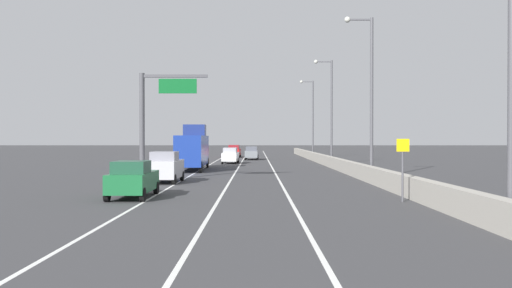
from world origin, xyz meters
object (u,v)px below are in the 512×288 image
(speed_advisory_sign, at_px, (400,165))
(lamp_post_right_second, at_px, (366,88))
(car_green_0, at_px, (130,179))
(car_red_1, at_px, (232,151))
(box_truck, at_px, (190,149))
(lamp_post_right_fourth, at_px, (309,114))
(lamp_post_right_third, at_px, (327,106))
(lamp_post_right_near, at_px, (502,26))
(overhead_sign_gantry, at_px, (150,114))
(car_silver_3, at_px, (163,167))
(car_white_2, at_px, (228,156))
(car_gray_4, at_px, (249,153))

(speed_advisory_sign, relative_size, lamp_post_right_second, 0.25)
(car_green_0, bearing_deg, car_red_1, 87.19)
(car_green_0, distance_m, box_truck, 23.62)
(lamp_post_right_fourth, bearing_deg, lamp_post_right_third, -90.47)
(lamp_post_right_third, xyz_separation_m, lamp_post_right_fourth, (0.18, 21.43, 0.00))
(lamp_post_right_near, relative_size, lamp_post_right_fourth, 1.00)
(overhead_sign_gantry, distance_m, car_red_1, 47.89)
(overhead_sign_gantry, bearing_deg, lamp_post_right_third, 57.40)
(box_truck, bearing_deg, car_silver_3, -90.54)
(lamp_post_right_third, xyz_separation_m, car_green_0, (-14.69, -33.71, -5.84))
(overhead_sign_gantry, xyz_separation_m, car_silver_3, (0.92, -0.28, -3.67))
(lamp_post_right_fourth, relative_size, car_silver_3, 2.91)
(car_green_0, height_order, car_red_1, car_red_1)
(speed_advisory_sign, bearing_deg, lamp_post_right_second, 84.46)
(car_white_2, distance_m, car_gray_4, 11.70)
(lamp_post_right_second, height_order, car_white_2, lamp_post_right_second)
(car_silver_3, bearing_deg, car_red_1, 86.76)
(car_green_0, height_order, car_gray_4, car_green_0)
(car_green_0, bearing_deg, lamp_post_right_third, 66.45)
(lamp_post_right_third, bearing_deg, car_green_0, -113.55)
(speed_advisory_sign, height_order, car_gray_4, speed_advisory_sign)
(lamp_post_right_second, xyz_separation_m, car_white_2, (-11.40, 24.17, -5.82))
(car_silver_3, height_order, car_gray_4, car_silver_3)
(box_truck, bearing_deg, lamp_post_right_near, -66.35)
(lamp_post_right_near, distance_m, car_white_2, 47.35)
(lamp_post_right_second, bearing_deg, car_silver_3, -167.90)
(lamp_post_right_third, height_order, lamp_post_right_fourth, same)
(lamp_post_right_near, height_order, car_red_1, lamp_post_right_near)
(overhead_sign_gantry, height_order, lamp_post_right_third, lamp_post_right_third)
(lamp_post_right_near, height_order, car_silver_3, lamp_post_right_near)
(speed_advisory_sign, xyz_separation_m, lamp_post_right_fourth, (1.64, 56.87, 5.02))
(car_green_0, relative_size, car_red_1, 0.93)
(car_white_2, bearing_deg, lamp_post_right_fourth, 58.03)
(box_truck, bearing_deg, car_red_1, 85.60)
(lamp_post_right_near, bearing_deg, car_silver_3, 128.32)
(car_red_1, xyz_separation_m, car_silver_3, (-2.71, -47.88, 0.07))
(overhead_sign_gantry, relative_size, lamp_post_right_near, 0.62)
(speed_advisory_sign, xyz_separation_m, lamp_post_right_second, (1.36, 14.01, 5.02))
(car_white_2, bearing_deg, lamp_post_right_second, -64.75)
(lamp_post_right_near, relative_size, lamp_post_right_third, 1.00)
(lamp_post_right_third, relative_size, car_red_1, 2.48)
(car_white_2, xyz_separation_m, car_gray_4, (2.45, 11.44, -0.02))
(speed_advisory_sign, distance_m, car_gray_4, 50.19)
(speed_advisory_sign, bearing_deg, lamp_post_right_fourth, 88.35)
(speed_advisory_sign, relative_size, car_silver_3, 0.73)
(lamp_post_right_second, distance_m, lamp_post_right_fourth, 42.87)
(car_green_0, height_order, car_white_2, car_white_2)
(speed_advisory_sign, bearing_deg, car_green_0, 172.55)
(lamp_post_right_second, height_order, lamp_post_right_third, same)
(car_white_2, bearing_deg, car_red_1, 91.11)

